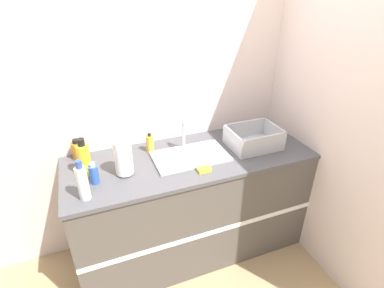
{
  "coord_description": "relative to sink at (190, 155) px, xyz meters",
  "views": [
    {
      "loc": [
        -0.69,
        -1.44,
        2.06
      ],
      "look_at": [
        -0.0,
        0.3,
        1.03
      ],
      "focal_mm": 28.0,
      "sensor_mm": 36.0,
      "label": 1
    }
  ],
  "objects": [
    {
      "name": "bottle_clear",
      "position": [
        -0.75,
        -0.21,
        0.1
      ],
      "size": [
        0.07,
        0.07,
        0.26
      ],
      "color": "silver",
      "rests_on": "counter_cabinet"
    },
    {
      "name": "bottle_amber",
      "position": [
        -0.76,
        0.28,
        0.05
      ],
      "size": [
        0.08,
        0.08,
        0.16
      ],
      "color": "#B26B19",
      "rests_on": "counter_cabinet"
    },
    {
      "name": "sponge",
      "position": [
        0.02,
        -0.21,
        -0.0
      ],
      "size": [
        0.09,
        0.06,
        0.02
      ],
      "color": "yellow",
      "rests_on": "counter_cabinet"
    },
    {
      "name": "bottle_yellow",
      "position": [
        -0.72,
        0.05,
        0.1
      ],
      "size": [
        0.08,
        0.08,
        0.27
      ],
      "color": "yellow",
      "rests_on": "counter_cabinet"
    },
    {
      "name": "soap_dispenser",
      "position": [
        -0.25,
        0.19,
        0.05
      ],
      "size": [
        0.06,
        0.06,
        0.15
      ],
      "color": "gold",
      "rests_on": "counter_cabinet"
    },
    {
      "name": "counter_cabinet",
      "position": [
        0.01,
        0.01,
        -0.47
      ],
      "size": [
        1.83,
        0.69,
        0.91
      ],
      "color": "#514C47",
      "rests_on": "ground_plane"
    },
    {
      "name": "bottle_blue",
      "position": [
        -0.68,
        -0.07,
        0.05
      ],
      "size": [
        0.06,
        0.06,
        0.15
      ],
      "color": "#2D56B7",
      "rests_on": "counter_cabinet"
    },
    {
      "name": "sink",
      "position": [
        0.0,
        0.0,
        0.0
      ],
      "size": [
        0.54,
        0.32,
        0.24
      ],
      "color": "silver",
      "rests_on": "counter_cabinet"
    },
    {
      "name": "wall_back",
      "position": [
        0.01,
        0.38,
        0.37
      ],
      "size": [
        4.21,
        0.06,
        2.6
      ],
      "color": "silver",
      "rests_on": "ground_plane"
    },
    {
      "name": "wall_right",
      "position": [
        0.95,
        0.01,
        0.37
      ],
      "size": [
        0.06,
        2.67,
        2.6
      ],
      "color": "silver",
      "rests_on": "ground_plane"
    },
    {
      "name": "ground_plane",
      "position": [
        0.01,
        -0.32,
        -0.93
      ],
      "size": [
        12.0,
        12.0,
        0.0
      ],
      "primitive_type": "plane",
      "color": "tan"
    },
    {
      "name": "paper_towel_roll",
      "position": [
        -0.48,
        -0.04,
        0.11
      ],
      "size": [
        0.12,
        0.12,
        0.25
      ],
      "color": "#4C4C51",
      "rests_on": "counter_cabinet"
    },
    {
      "name": "dish_rack",
      "position": [
        0.52,
        -0.02,
        0.04
      ],
      "size": [
        0.38,
        0.3,
        0.15
      ],
      "color": "#B7BABF",
      "rests_on": "counter_cabinet"
    }
  ]
}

